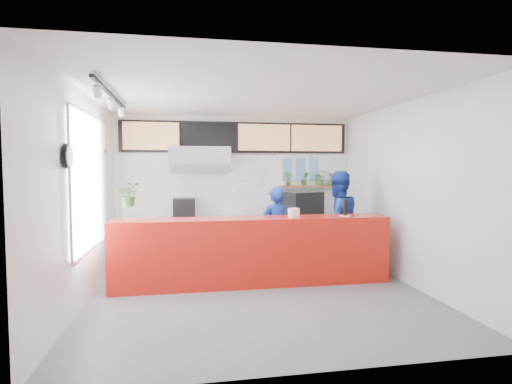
# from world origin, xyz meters

# --- Properties ---
(floor) EXTENTS (5.00, 5.00, 0.00)m
(floor) POSITION_xyz_m (0.00, 0.00, 0.00)
(floor) COLOR slate
(floor) RESTS_ON ground
(ceiling) EXTENTS (5.00, 5.00, 0.00)m
(ceiling) POSITION_xyz_m (0.00, 0.00, 3.00)
(ceiling) COLOR silver
(wall_back) EXTENTS (5.00, 0.00, 5.00)m
(wall_back) POSITION_xyz_m (0.00, 2.50, 1.50)
(wall_back) COLOR white
(wall_back) RESTS_ON ground
(wall_left) EXTENTS (0.00, 5.00, 5.00)m
(wall_left) POSITION_xyz_m (-2.50, 0.00, 1.50)
(wall_left) COLOR white
(wall_left) RESTS_ON ground
(wall_right) EXTENTS (0.00, 5.00, 5.00)m
(wall_right) POSITION_xyz_m (2.50, 0.00, 1.50)
(wall_right) COLOR white
(wall_right) RESTS_ON ground
(service_counter) EXTENTS (4.50, 0.60, 1.10)m
(service_counter) POSITION_xyz_m (0.00, 0.40, 0.55)
(service_counter) COLOR red
(service_counter) RESTS_ON ground
(cream_band) EXTENTS (5.00, 0.02, 0.80)m
(cream_band) POSITION_xyz_m (0.00, 2.49, 2.60)
(cream_band) COLOR beige
(cream_band) RESTS_ON wall_back
(prep_bench) EXTENTS (1.80, 0.60, 0.90)m
(prep_bench) POSITION_xyz_m (-0.80, 2.20, 0.45)
(prep_bench) COLOR #B2B5BA
(prep_bench) RESTS_ON ground
(panini_oven) EXTENTS (0.44, 0.44, 0.39)m
(panini_oven) POSITION_xyz_m (-1.11, 2.20, 1.10)
(panini_oven) COLOR black
(panini_oven) RESTS_ON prep_bench
(extraction_hood) EXTENTS (1.20, 0.70, 0.35)m
(extraction_hood) POSITION_xyz_m (-0.80, 2.15, 2.15)
(extraction_hood) COLOR #B2B5BA
(extraction_hood) RESTS_ON ceiling
(hood_lip) EXTENTS (1.20, 0.69, 0.31)m
(hood_lip) POSITION_xyz_m (-0.80, 2.15, 1.95)
(hood_lip) COLOR #B2B5BA
(hood_lip) RESTS_ON ceiling
(right_bench) EXTENTS (1.80, 0.60, 0.90)m
(right_bench) POSITION_xyz_m (1.50, 2.20, 0.45)
(right_bench) COLOR #B2B5BA
(right_bench) RESTS_ON ground
(espresso_machine) EXTENTS (0.92, 0.80, 0.50)m
(espresso_machine) POSITION_xyz_m (1.36, 2.20, 1.15)
(espresso_machine) COLOR black
(espresso_machine) RESTS_ON right_bench
(espresso_tray) EXTENTS (0.60, 0.45, 0.05)m
(espresso_tray) POSITION_xyz_m (1.36, 2.20, 1.38)
(espresso_tray) COLOR #B1B5B9
(espresso_tray) RESTS_ON espresso_machine
(herb_shelf) EXTENTS (1.40, 0.18, 0.04)m
(herb_shelf) POSITION_xyz_m (1.60, 2.40, 1.50)
(herb_shelf) COLOR brown
(herb_shelf) RESTS_ON wall_back
(menu_board_far_left) EXTENTS (1.10, 0.10, 0.55)m
(menu_board_far_left) POSITION_xyz_m (-1.75, 2.38, 2.55)
(menu_board_far_left) COLOR tan
(menu_board_far_left) RESTS_ON wall_back
(menu_board_mid_left) EXTENTS (1.10, 0.10, 0.55)m
(menu_board_mid_left) POSITION_xyz_m (-0.59, 2.38, 2.55)
(menu_board_mid_left) COLOR black
(menu_board_mid_left) RESTS_ON wall_back
(menu_board_mid_right) EXTENTS (1.10, 0.10, 0.55)m
(menu_board_mid_right) POSITION_xyz_m (0.57, 2.38, 2.55)
(menu_board_mid_right) COLOR tan
(menu_board_mid_right) RESTS_ON wall_back
(menu_board_far_right) EXTENTS (1.10, 0.10, 0.55)m
(menu_board_far_right) POSITION_xyz_m (1.73, 2.38, 2.55)
(menu_board_far_right) COLOR tan
(menu_board_far_right) RESTS_ON wall_back
(soffit) EXTENTS (4.80, 0.04, 0.65)m
(soffit) POSITION_xyz_m (0.00, 2.46, 2.55)
(soffit) COLOR black
(soffit) RESTS_ON wall_back
(window_pane) EXTENTS (0.04, 2.20, 1.90)m
(window_pane) POSITION_xyz_m (-2.47, 0.30, 1.70)
(window_pane) COLOR silver
(window_pane) RESTS_ON wall_left
(window_frame) EXTENTS (0.03, 2.30, 2.00)m
(window_frame) POSITION_xyz_m (-2.45, 0.30, 1.70)
(window_frame) COLOR #B2B5BA
(window_frame) RESTS_ON wall_left
(wall_clock_rim) EXTENTS (0.05, 0.30, 0.30)m
(wall_clock_rim) POSITION_xyz_m (-2.46, -0.90, 2.05)
(wall_clock_rim) COLOR black
(wall_clock_rim) RESTS_ON wall_left
(wall_clock_face) EXTENTS (0.02, 0.26, 0.26)m
(wall_clock_face) POSITION_xyz_m (-2.43, -0.90, 2.05)
(wall_clock_face) COLOR white
(wall_clock_face) RESTS_ON wall_left
(track_rail) EXTENTS (0.05, 2.40, 0.04)m
(track_rail) POSITION_xyz_m (-2.10, 0.00, 2.94)
(track_rail) COLOR black
(track_rail) RESTS_ON ceiling
(dec_plate_a) EXTENTS (0.24, 0.03, 0.24)m
(dec_plate_a) POSITION_xyz_m (0.15, 2.47, 1.75)
(dec_plate_a) COLOR silver
(dec_plate_a) RESTS_ON wall_back
(dec_plate_b) EXTENTS (0.24, 0.03, 0.24)m
(dec_plate_b) POSITION_xyz_m (0.45, 2.47, 1.65)
(dec_plate_b) COLOR silver
(dec_plate_b) RESTS_ON wall_back
(dec_plate_c) EXTENTS (0.24, 0.03, 0.24)m
(dec_plate_c) POSITION_xyz_m (0.15, 2.47, 1.45)
(dec_plate_c) COLOR silver
(dec_plate_c) RESTS_ON wall_back
(dec_plate_d) EXTENTS (0.24, 0.03, 0.24)m
(dec_plate_d) POSITION_xyz_m (0.50, 2.47, 1.90)
(dec_plate_d) COLOR silver
(dec_plate_d) RESTS_ON wall_back
(photo_frame_a) EXTENTS (0.20, 0.02, 0.25)m
(photo_frame_a) POSITION_xyz_m (1.10, 2.48, 2.00)
(photo_frame_a) COLOR #598CBF
(photo_frame_a) RESTS_ON wall_back
(photo_frame_b) EXTENTS (0.20, 0.02, 0.25)m
(photo_frame_b) POSITION_xyz_m (1.40, 2.48, 2.00)
(photo_frame_b) COLOR #598CBF
(photo_frame_b) RESTS_ON wall_back
(photo_frame_c) EXTENTS (0.20, 0.02, 0.25)m
(photo_frame_c) POSITION_xyz_m (1.70, 2.48, 2.00)
(photo_frame_c) COLOR #598CBF
(photo_frame_c) RESTS_ON wall_back
(photo_frame_d) EXTENTS (0.20, 0.02, 0.25)m
(photo_frame_d) POSITION_xyz_m (1.10, 2.48, 1.75)
(photo_frame_d) COLOR #598CBF
(photo_frame_d) RESTS_ON wall_back
(photo_frame_e) EXTENTS (0.20, 0.02, 0.25)m
(photo_frame_e) POSITION_xyz_m (1.40, 2.48, 1.75)
(photo_frame_e) COLOR #598CBF
(photo_frame_e) RESTS_ON wall_back
(photo_frame_f) EXTENTS (0.20, 0.02, 0.25)m
(photo_frame_f) POSITION_xyz_m (1.70, 2.48, 1.75)
(photo_frame_f) COLOR #598CBF
(photo_frame_f) RESTS_ON wall_back
(staff_center) EXTENTS (0.66, 0.53, 1.57)m
(staff_center) POSITION_xyz_m (0.50, 1.00, 0.79)
(staff_center) COLOR navy
(staff_center) RESTS_ON ground
(staff_right) EXTENTS (1.05, 0.90, 1.85)m
(staff_right) POSITION_xyz_m (1.67, 0.96, 0.93)
(staff_right) COLOR navy
(staff_right) RESTS_ON ground
(herb_a) EXTENTS (0.18, 0.13, 0.33)m
(herb_a) POSITION_xyz_m (1.10, 2.40, 1.68)
(herb_a) COLOR #376523
(herb_a) RESTS_ON herb_shelf
(herb_b) EXTENTS (0.17, 0.14, 0.30)m
(herb_b) POSITION_xyz_m (1.48, 2.40, 1.67)
(herb_b) COLOR #376523
(herb_b) RESTS_ON herb_shelf
(herb_c) EXTENTS (0.32, 0.29, 0.33)m
(herb_c) POSITION_xyz_m (1.83, 2.40, 1.68)
(herb_c) COLOR #376523
(herb_c) RESTS_ON herb_shelf
(herb_d) EXTENTS (0.20, 0.19, 0.28)m
(herb_d) POSITION_xyz_m (2.08, 2.40, 1.66)
(herb_d) COLOR #376523
(herb_d) RESTS_ON herb_shelf
(glass_vase) EXTENTS (0.27, 0.27, 0.24)m
(glass_vase) POSITION_xyz_m (-1.92, 0.34, 1.22)
(glass_vase) COLOR silver
(glass_vase) RESTS_ON service_counter
(basil_vase) EXTENTS (0.37, 0.34, 0.37)m
(basil_vase) POSITION_xyz_m (-1.92, 0.34, 1.51)
(basil_vase) COLOR #376523
(basil_vase) RESTS_ON glass_vase
(napkin_holder) EXTENTS (0.19, 0.16, 0.15)m
(napkin_holder) POSITION_xyz_m (0.68, 0.39, 1.17)
(napkin_holder) COLOR white
(napkin_holder) RESTS_ON service_counter
(white_plate) EXTENTS (0.19, 0.19, 0.01)m
(white_plate) POSITION_xyz_m (1.55, 0.32, 1.11)
(white_plate) COLOR white
(white_plate) RESTS_ON service_counter
(pepper_mill) EXTENTS (0.07, 0.07, 0.28)m
(pepper_mill) POSITION_xyz_m (1.55, 0.32, 1.25)
(pepper_mill) COLOR black
(pepper_mill) RESTS_ON white_plate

